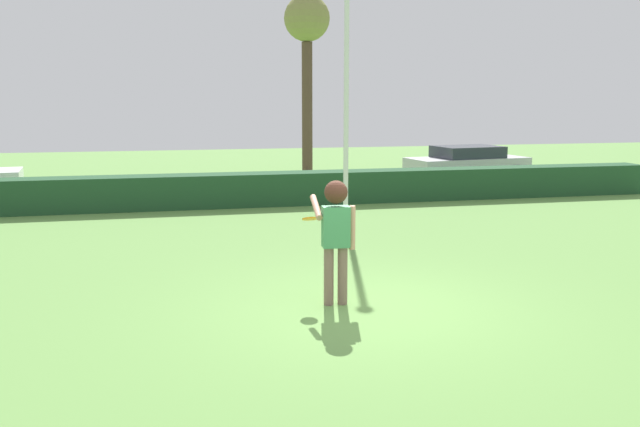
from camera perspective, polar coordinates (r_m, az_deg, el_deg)
name	(u,v)px	position (r m, az deg, el deg)	size (l,w,h in m)	color
ground_plane	(365,309)	(9.52, 3.82, -8.08)	(60.00, 60.00, 0.00)	#639346
person	(336,227)	(9.45, 1.34, -1.12)	(0.56, 0.76, 1.78)	#7E6256
frisbee	(310,219)	(9.92, -0.84, -0.44)	(0.24, 0.23, 0.10)	orange
lamppost	(346,64)	(16.14, 2.26, 12.55)	(0.24, 0.24, 6.75)	silver
hedge_row	(266,189)	(18.51, -4.59, 2.08)	(23.15, 0.90, 0.89)	#204829
parked_car_silver	(467,162)	(24.16, 12.36, 4.27)	(4.41, 2.31, 1.25)	#B7B7BC
oak_tree	(307,31)	(26.67, -1.11, 15.23)	(1.76, 1.76, 6.78)	brown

